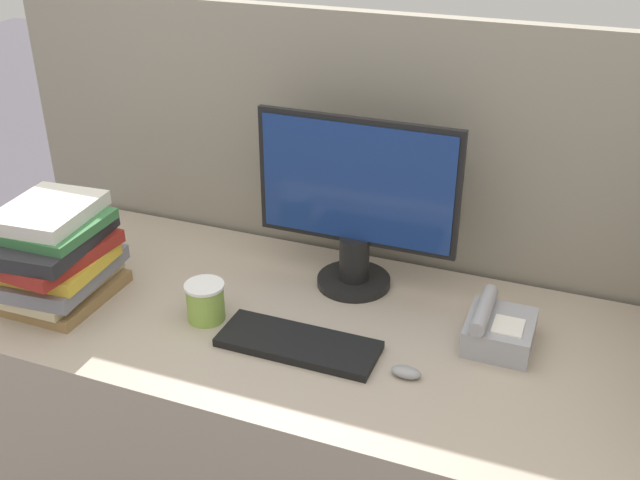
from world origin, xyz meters
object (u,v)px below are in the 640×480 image
object	(u,v)px
coffee_cup	(205,301)
desk_telephone	(498,330)
mouse	(406,372)
book_stack	(56,255)
monitor	(356,207)
keyboard	(298,344)

from	to	relation	value
coffee_cup	desk_telephone	bearing A→B (deg)	12.66
mouse	desk_telephone	distance (m)	0.26
coffee_cup	book_stack	size ratio (longest dim) A/B	0.29
mouse	coffee_cup	bearing A→B (deg)	175.35
mouse	desk_telephone	xyz separation A→B (m)	(0.16, 0.19, 0.03)
mouse	coffee_cup	world-z (taller)	coffee_cup
monitor	desk_telephone	distance (m)	0.46
mouse	desk_telephone	size ratio (longest dim) A/B	0.37
mouse	book_stack	size ratio (longest dim) A/B	0.20
monitor	desk_telephone	xyz separation A→B (m)	(0.40, -0.13, -0.18)
mouse	coffee_cup	xyz separation A→B (m)	(-0.52, 0.04, 0.04)
keyboard	book_stack	bearing A→B (deg)	-177.94
monitor	book_stack	world-z (taller)	monitor
coffee_cup	book_stack	distance (m)	0.40
monitor	keyboard	xyz separation A→B (m)	(-0.03, -0.32, -0.21)
keyboard	monitor	bearing A→B (deg)	85.15
coffee_cup	monitor	bearing A→B (deg)	45.41
coffee_cup	desk_telephone	world-z (taller)	desk_telephone
keyboard	mouse	distance (m)	0.26
monitor	book_stack	bearing A→B (deg)	-153.15
book_stack	keyboard	bearing A→B (deg)	2.06
book_stack	desk_telephone	bearing A→B (deg)	10.85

